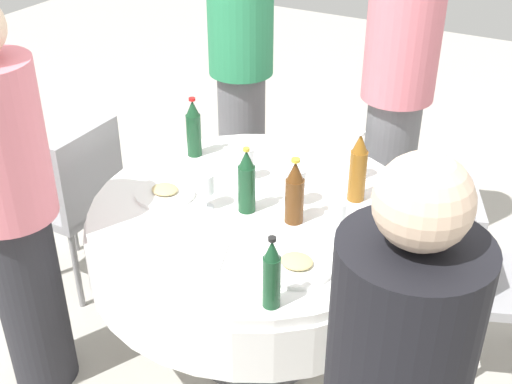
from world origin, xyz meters
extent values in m
plane|color=#B7B2A8|center=(0.00, 0.00, 0.00)|extent=(10.00, 10.00, 0.00)
cylinder|color=white|center=(0.00, 0.00, 0.72)|extent=(1.32, 1.32, 0.04)
cylinder|color=white|center=(0.00, 0.00, 0.59)|extent=(1.35, 1.35, 0.22)
cylinder|color=slate|center=(0.00, 0.00, 0.24)|extent=(0.14, 0.14, 0.48)
cylinder|color=slate|center=(0.00, 0.00, 0.01)|extent=(0.56, 0.56, 0.03)
cylinder|color=#194728|center=(-0.33, 0.49, 0.83)|extent=(0.06, 0.06, 0.19)
cone|color=#194728|center=(-0.33, 0.49, 0.96)|extent=(0.05, 0.05, 0.07)
cylinder|color=black|center=(-0.33, 0.49, 1.00)|extent=(0.03, 0.03, 0.01)
cylinder|color=#194728|center=(0.02, 0.04, 0.84)|extent=(0.07, 0.07, 0.19)
cone|color=#194728|center=(0.02, 0.04, 0.97)|extent=(0.06, 0.06, 0.07)
cylinder|color=gold|center=(0.02, 0.04, 1.01)|extent=(0.03, 0.03, 0.01)
cylinder|color=#194728|center=(0.46, -0.26, 0.84)|extent=(0.07, 0.07, 0.20)
cone|color=#194728|center=(0.46, -0.26, 0.97)|extent=(0.06, 0.06, 0.07)
cylinder|color=red|center=(0.46, -0.26, 1.01)|extent=(0.03, 0.03, 0.01)
cylinder|color=#593314|center=(-0.17, 0.02, 0.83)|extent=(0.07, 0.07, 0.18)
cone|color=#593314|center=(-0.17, 0.02, 0.96)|extent=(0.06, 0.06, 0.08)
cylinder|color=gold|center=(-0.17, 0.02, 1.00)|extent=(0.03, 0.03, 0.01)
cylinder|color=#8C5619|center=(-0.32, -0.25, 0.85)|extent=(0.07, 0.07, 0.21)
cone|color=#8C5619|center=(-0.32, -0.25, 0.99)|extent=(0.06, 0.06, 0.08)
cylinder|color=silver|center=(-0.32, -0.25, 1.04)|extent=(0.03, 0.03, 0.01)
cylinder|color=white|center=(-0.26, -0.42, 0.74)|extent=(0.06, 0.06, 0.00)
cylinder|color=white|center=(-0.26, -0.42, 0.77)|extent=(0.01, 0.01, 0.06)
cylinder|color=white|center=(-0.26, -0.42, 0.84)|extent=(0.07, 0.07, 0.07)
cylinder|color=white|center=(-0.13, -0.10, 0.74)|extent=(0.06, 0.06, 0.00)
cylinder|color=white|center=(-0.13, -0.10, 0.78)|extent=(0.01, 0.01, 0.08)
cylinder|color=white|center=(-0.13, -0.10, 0.86)|extent=(0.07, 0.07, 0.07)
cylinder|color=white|center=(-0.35, 0.02, 0.74)|extent=(0.06, 0.06, 0.00)
cylinder|color=white|center=(-0.35, 0.02, 0.78)|extent=(0.01, 0.01, 0.07)
cylinder|color=white|center=(-0.35, 0.02, 0.85)|extent=(0.07, 0.07, 0.07)
cylinder|color=white|center=(0.17, 0.10, 0.74)|extent=(0.06, 0.06, 0.00)
cylinder|color=white|center=(0.17, 0.10, 0.78)|extent=(0.01, 0.01, 0.07)
cylinder|color=white|center=(0.17, 0.10, 0.85)|extent=(0.07, 0.07, 0.08)
cylinder|color=gold|center=(0.17, 0.10, 0.83)|extent=(0.06, 0.06, 0.03)
cylinder|color=white|center=(0.14, -0.18, 0.74)|extent=(0.06, 0.06, 0.00)
cylinder|color=white|center=(0.14, -0.18, 0.78)|extent=(0.01, 0.01, 0.08)
cylinder|color=white|center=(0.14, -0.18, 0.85)|extent=(0.06, 0.06, 0.06)
cylinder|color=maroon|center=(0.14, -0.18, 0.84)|extent=(0.05, 0.05, 0.02)
cylinder|color=white|center=(-0.31, 0.27, 0.75)|extent=(0.26, 0.26, 0.02)
ellipsoid|color=tan|center=(-0.31, 0.27, 0.77)|extent=(0.12, 0.10, 0.02)
cylinder|color=white|center=(0.37, 0.10, 0.75)|extent=(0.25, 0.25, 0.02)
ellipsoid|color=tan|center=(0.37, 0.10, 0.77)|extent=(0.11, 0.10, 0.02)
cube|color=silver|center=(-0.06, 0.34, 0.74)|extent=(0.07, 0.18, 0.00)
cube|color=silver|center=(0.29, 0.35, 0.74)|extent=(0.18, 0.06, 0.00)
cube|color=silver|center=(0.27, -0.40, 0.74)|extent=(0.18, 0.02, 0.00)
cylinder|color=#26262B|center=(0.70, 0.58, 0.41)|extent=(0.26, 0.26, 0.82)
cylinder|color=slate|center=(-0.24, -0.94, 0.46)|extent=(0.26, 0.26, 0.91)
cylinder|color=#D8727F|center=(-0.24, -0.94, 1.20)|extent=(0.34, 0.34, 0.57)
cylinder|color=black|center=(-0.83, 0.81, 1.09)|extent=(0.34, 0.34, 0.53)
sphere|color=beige|center=(-0.83, 0.81, 1.45)|extent=(0.21, 0.21, 0.21)
cylinder|color=slate|center=(0.61, -0.95, 0.44)|extent=(0.26, 0.26, 0.87)
cylinder|color=#2D8C59|center=(0.61, -0.95, 1.16)|extent=(0.34, 0.34, 0.57)
cube|color=#99999E|center=(1.04, 0.00, 0.45)|extent=(0.40, 0.40, 0.04)
cube|color=#99999E|center=(0.86, 0.00, 0.66)|extent=(0.04, 0.40, 0.42)
cylinder|color=gray|center=(1.21, -0.17, 0.21)|extent=(0.03, 0.03, 0.43)
cylinder|color=gray|center=(1.21, 0.17, 0.21)|extent=(0.03, 0.03, 0.43)
cylinder|color=gray|center=(0.87, -0.17, 0.21)|extent=(0.03, 0.03, 0.43)
cylinder|color=gray|center=(0.87, 0.17, 0.21)|extent=(0.03, 0.03, 0.43)
cube|color=#99999E|center=(-0.93, -0.37, 0.45)|extent=(0.52, 0.52, 0.04)
cube|color=#99999E|center=(-0.76, -0.30, 0.66)|extent=(0.18, 0.39, 0.42)
cylinder|color=gray|center=(-0.84, -0.15, 0.21)|extent=(0.03, 0.03, 0.43)
cylinder|color=gray|center=(-0.71, -0.46, 0.21)|extent=(0.03, 0.03, 0.43)
camera|label=1|loc=(-1.08, 1.95, 2.15)|focal=46.75mm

